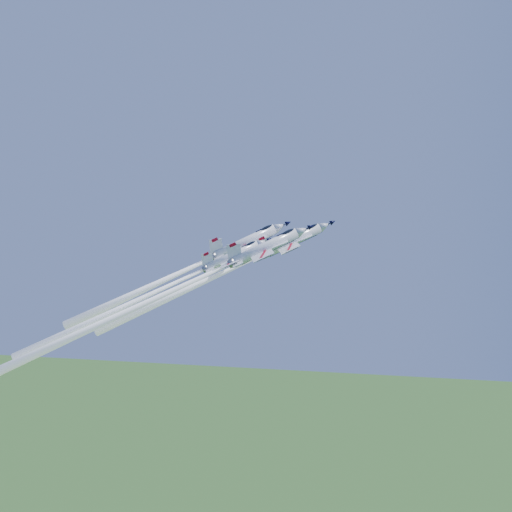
% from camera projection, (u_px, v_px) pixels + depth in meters
% --- Properties ---
extents(jet_lead, '(37.65, 17.05, 32.82)m').
position_uv_depth(jet_lead, '(223.00, 273.00, 112.30)').
color(jet_lead, white).
extents(jet_left, '(37.58, 17.08, 32.19)m').
position_uv_depth(jet_left, '(185.00, 271.00, 117.62)').
color(jet_left, white).
extents(jet_right, '(49.09, 21.97, 48.85)m').
position_uv_depth(jet_right, '(150.00, 301.00, 105.15)').
color(jet_right, white).
extents(jet_slot, '(37.57, 16.87, 36.12)m').
position_uv_depth(jet_slot, '(150.00, 294.00, 107.48)').
color(jet_slot, white).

